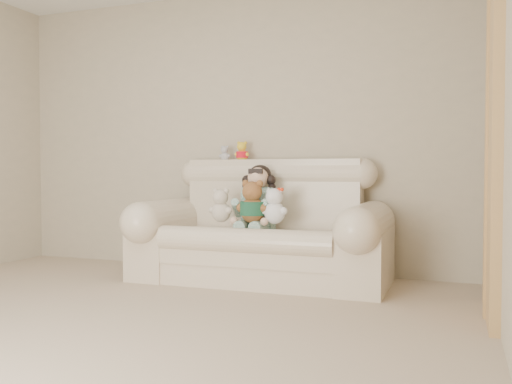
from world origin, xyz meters
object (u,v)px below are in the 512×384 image
object	(u,v)px
white_cat	(275,202)
seated_child	(258,197)
sofa	(260,220)
brown_teddy	(253,198)
cream_teddy	(221,202)

from	to	relation	value
white_cat	seated_child	bearing A→B (deg)	134.82
sofa	brown_teddy	distance (m)	0.22
brown_teddy	cream_teddy	distance (m)	0.28
sofa	seated_child	bearing A→B (deg)	119.24
white_cat	cream_teddy	distance (m)	0.46
seated_child	brown_teddy	xyz separation A→B (m)	(0.02, -0.20, 0.00)
seated_child	white_cat	bearing A→B (deg)	-44.04
brown_teddy	white_cat	xyz separation A→B (m)	(0.19, 0.01, -0.03)
seated_child	sofa	bearing A→B (deg)	-62.54
sofa	brown_teddy	bearing A→B (deg)	-101.76
sofa	white_cat	world-z (taller)	sofa
seated_child	white_cat	world-z (taller)	seated_child
brown_teddy	seated_child	bearing A→B (deg)	90.91
seated_child	cream_teddy	world-z (taller)	seated_child
sofa	cream_teddy	size ratio (longest dim) A/B	6.39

